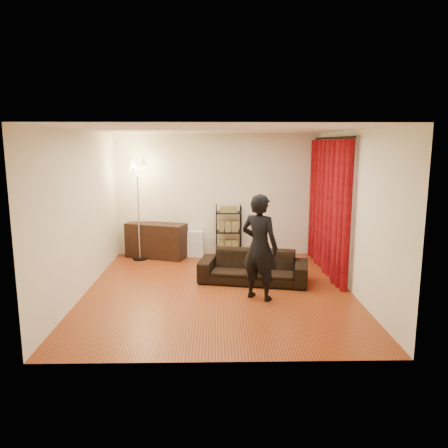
{
  "coord_description": "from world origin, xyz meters",
  "views": [
    {
      "loc": [
        -0.05,
        -7.15,
        2.49
      ],
      "look_at": [
        0.1,
        0.3,
        1.1
      ],
      "focal_mm": 35.0,
      "sensor_mm": 36.0,
      "label": 1
    }
  ],
  "objects_px": {
    "sofa": "(253,267)",
    "media_cabinet": "(156,240)",
    "floor_lamp": "(138,211)",
    "person": "(259,247)",
    "storage_boxes": "(195,244)",
    "wire_shelf": "(228,232)"
  },
  "relations": [
    {
      "from": "floor_lamp",
      "to": "storage_boxes",
      "type": "bearing_deg",
      "value": 12.01
    },
    {
      "from": "media_cabinet",
      "to": "storage_boxes",
      "type": "xyz_separation_m",
      "value": [
        0.85,
        0.08,
        -0.09
      ]
    },
    {
      "from": "media_cabinet",
      "to": "wire_shelf",
      "type": "bearing_deg",
      "value": 17.55
    },
    {
      "from": "media_cabinet",
      "to": "storage_boxes",
      "type": "height_order",
      "value": "media_cabinet"
    },
    {
      "from": "sofa",
      "to": "media_cabinet",
      "type": "xyz_separation_m",
      "value": [
        -1.98,
        1.78,
        0.1
      ]
    },
    {
      "from": "media_cabinet",
      "to": "wire_shelf",
      "type": "xyz_separation_m",
      "value": [
        1.58,
        -0.05,
        0.2
      ]
    },
    {
      "from": "sofa",
      "to": "media_cabinet",
      "type": "relative_size",
      "value": 1.49
    },
    {
      "from": "sofa",
      "to": "floor_lamp",
      "type": "xyz_separation_m",
      "value": [
        -2.32,
        1.61,
        0.79
      ]
    },
    {
      "from": "media_cabinet",
      "to": "wire_shelf",
      "type": "distance_m",
      "value": 1.6
    },
    {
      "from": "sofa",
      "to": "wire_shelf",
      "type": "height_order",
      "value": "wire_shelf"
    },
    {
      "from": "sofa",
      "to": "floor_lamp",
      "type": "relative_size",
      "value": 0.9
    },
    {
      "from": "media_cabinet",
      "to": "person",
      "type": "bearing_deg",
      "value": -33.31
    },
    {
      "from": "storage_boxes",
      "to": "wire_shelf",
      "type": "bearing_deg",
      "value": -10.75
    },
    {
      "from": "media_cabinet",
      "to": "wire_shelf",
      "type": "height_order",
      "value": "wire_shelf"
    },
    {
      "from": "media_cabinet",
      "to": "floor_lamp",
      "type": "relative_size",
      "value": 0.61
    },
    {
      "from": "storage_boxes",
      "to": "wire_shelf",
      "type": "xyz_separation_m",
      "value": [
        0.73,
        -0.14,
        0.3
      ]
    },
    {
      "from": "storage_boxes",
      "to": "floor_lamp",
      "type": "distance_m",
      "value": 1.45
    },
    {
      "from": "sofa",
      "to": "media_cabinet",
      "type": "height_order",
      "value": "media_cabinet"
    },
    {
      "from": "media_cabinet",
      "to": "floor_lamp",
      "type": "height_order",
      "value": "floor_lamp"
    },
    {
      "from": "person",
      "to": "media_cabinet",
      "type": "bearing_deg",
      "value": -19.74
    },
    {
      "from": "person",
      "to": "wire_shelf",
      "type": "distance_m",
      "value": 2.63
    },
    {
      "from": "person",
      "to": "wire_shelf",
      "type": "bearing_deg",
      "value": -47.79
    }
  ]
}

